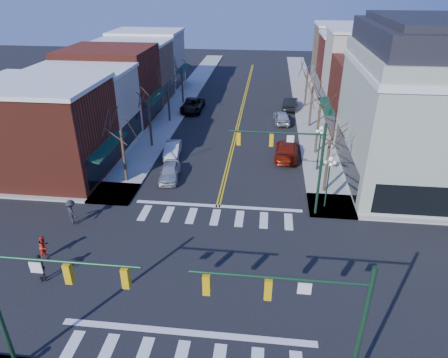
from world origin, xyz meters
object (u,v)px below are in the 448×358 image
(car_left_far, at_px, (193,105))
(pedestrian_red_b, at_px, (44,247))
(lamppost_midblock, at_px, (320,141))
(car_right_near, at_px, (287,150))
(car_left_mid, at_px, (172,150))
(car_right_mid, at_px, (282,117))
(lamppost_corner, at_px, (329,173))
(pedestrian_dark_a, at_px, (40,267))
(victorian_corner, at_px, (430,105))
(car_right_far, at_px, (290,103))
(pedestrian_dark_b, at_px, (72,212))
(car_left_near, at_px, (170,172))

(car_left_far, height_order, pedestrian_red_b, pedestrian_red_b)
(lamppost_midblock, relative_size, car_left_far, 0.77)
(lamppost_midblock, bearing_deg, car_right_near, 133.96)
(car_left_mid, relative_size, car_right_mid, 0.93)
(car_left_far, xyz_separation_m, car_right_mid, (11.57, -3.56, -0.03))
(lamppost_corner, height_order, pedestrian_red_b, lamppost_corner)
(lamppost_midblock, bearing_deg, pedestrian_dark_a, -135.91)
(car_left_far, xyz_separation_m, pedestrian_dark_a, (-2.73, -33.35, 0.25))
(lamppost_midblock, bearing_deg, victorian_corner, -3.45)
(lamppost_corner, xyz_separation_m, car_left_mid, (-13.89, 8.38, -2.29))
(pedestrian_dark_a, bearing_deg, car_right_near, 95.55)
(car_right_far, bearing_deg, pedestrian_dark_b, 67.99)
(lamppost_corner, bearing_deg, victorian_corner, 35.86)
(car_left_mid, xyz_separation_m, pedestrian_dark_b, (-4.31, -12.79, 0.40))
(lamppost_corner, height_order, car_left_mid, lamppost_corner)
(lamppost_midblock, relative_size, car_right_far, 0.89)
(car_left_far, bearing_deg, pedestrian_red_b, -96.52)
(car_right_near, bearing_deg, victorian_corner, 166.80)
(pedestrian_red_b, distance_m, pedestrian_dark_a, 2.17)
(car_right_near, relative_size, pedestrian_dark_a, 3.17)
(car_left_near, bearing_deg, victorian_corner, 0.35)
(car_right_mid, bearing_deg, car_right_far, -107.03)
(car_left_mid, height_order, car_right_far, car_right_far)
(lamppost_corner, height_order, car_right_near, lamppost_corner)
(car_left_near, distance_m, car_left_far, 19.67)
(victorian_corner, bearing_deg, pedestrian_red_b, -151.65)
(lamppost_corner, distance_m, car_right_near, 9.90)
(car_right_mid, bearing_deg, car_left_mid, 40.60)
(lamppost_corner, distance_m, pedestrian_dark_b, 18.82)
(car_left_near, distance_m, car_right_mid, 18.89)
(car_left_far, xyz_separation_m, car_right_far, (12.80, 2.22, 0.02))
(lamppost_midblock, height_order, car_right_far, lamppost_midblock)
(victorian_corner, xyz_separation_m, car_left_near, (-21.30, -2.54, -5.96))
(lamppost_corner, relative_size, pedestrian_dark_b, 2.35)
(victorian_corner, height_order, pedestrian_red_b, victorian_corner)
(lamppost_midblock, distance_m, car_right_mid, 13.53)
(pedestrian_dark_b, bearing_deg, car_left_near, -85.01)
(lamppost_midblock, xyz_separation_m, pedestrian_dark_b, (-18.20, -10.91, -1.89))
(lamppost_midblock, bearing_deg, pedestrian_red_b, -140.89)
(lamppost_midblock, height_order, pedestrian_dark_a, lamppost_midblock)
(car_left_far, bearing_deg, car_right_mid, -17.09)
(car_right_mid, height_order, car_right_far, car_right_far)
(lamppost_midblock, height_order, car_left_far, lamppost_midblock)
(car_left_mid, relative_size, pedestrian_dark_a, 2.32)
(lamppost_midblock, relative_size, pedestrian_dark_a, 2.46)
(car_left_far, relative_size, car_right_mid, 1.27)
(car_right_mid, xyz_separation_m, pedestrian_red_b, (-15.17, -27.80, 0.17))
(victorian_corner, height_order, car_right_mid, victorian_corner)
(car_right_far, bearing_deg, car_right_mid, 84.94)
(victorian_corner, relative_size, car_right_mid, 3.25)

